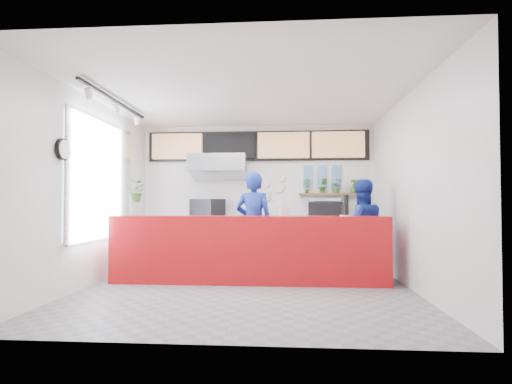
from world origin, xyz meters
The scene contains 46 objects.
floor centered at (0.00, 0.00, 0.00)m, with size 5.00×5.00×0.00m, color slate.
ceiling centered at (0.00, 0.00, 3.00)m, with size 5.00×5.00×0.00m, color silver.
wall_back centered at (0.00, 2.50, 1.50)m, with size 5.00×5.00×0.00m, color white.
wall_left centered at (-2.50, 0.00, 1.50)m, with size 5.00×5.00×0.00m, color white.
wall_right centered at (2.50, 0.00, 1.50)m, with size 5.00×5.00×0.00m, color white.
service_counter centered at (0.00, 0.40, 0.55)m, with size 4.50×0.60×1.10m, color #AC0C11.
cream_band centered at (0.00, 2.49, 2.60)m, with size 5.00×0.02×0.80m, color beige.
prep_bench centered at (-0.80, 2.20, 0.45)m, with size 1.80×0.60×0.90m, color #B2B5BA.
panini_oven centered at (-1.04, 2.20, 1.15)m, with size 0.55×0.55×0.50m, color black.
extraction_hood centered at (-0.80, 2.15, 2.15)m, with size 1.20×0.70×0.35m, color #B2B5BA.
hood_lip centered at (-0.80, 2.15, 1.95)m, with size 1.20×0.70×0.08m, color #B2B5BA.
right_bench centered at (1.50, 2.20, 0.45)m, with size 1.80×0.60×0.90m, color #B2B5BA.
espresso_machine centered at (1.46, 2.20, 1.12)m, with size 0.67×0.48×0.43m, color black.
espresso_tray centered at (1.46, 2.20, 1.38)m, with size 0.65×0.45×0.06m, color #ABAEB2.
herb_shelf centered at (1.60, 2.40, 1.50)m, with size 1.40×0.18×0.04m, color brown.
menu_board_far_left centered at (-1.75, 2.38, 2.55)m, with size 1.10×0.10×0.55m, color tan.
menu_board_mid_left centered at (-0.59, 2.38, 2.55)m, with size 1.10×0.10×0.55m, color black.
menu_board_mid_right centered at (0.57, 2.38, 2.55)m, with size 1.10×0.10×0.55m, color tan.
menu_board_far_right centered at (1.73, 2.38, 2.55)m, with size 1.10×0.10×0.55m, color tan.
soffit centered at (0.00, 2.46, 2.55)m, with size 4.80×0.04×0.65m, color black.
window_pane centered at (-2.47, 0.30, 1.70)m, with size 0.04×2.20×1.90m, color silver.
window_frame centered at (-2.45, 0.30, 1.70)m, with size 0.03×2.30×2.00m, color #B2B5BA.
wall_clock_rim centered at (-2.46, -0.90, 2.05)m, with size 0.30×0.30×0.05m, color black.
wall_clock_face centered at (-2.43, -0.90, 2.05)m, with size 0.26×0.26×0.02m, color white.
track_rail centered at (-2.10, 0.00, 2.94)m, with size 0.05×2.40×0.04m, color black.
dec_plate_a centered at (0.15, 2.47, 1.75)m, with size 0.24×0.24×0.03m, color silver.
dec_plate_b centered at (0.45, 2.47, 1.65)m, with size 0.24×0.24×0.03m, color silver.
dec_plate_c centered at (0.15, 2.47, 1.45)m, with size 0.24×0.24×0.03m, color silver.
dec_plate_d centered at (0.50, 2.47, 1.90)m, with size 0.24×0.24×0.03m, color silver.
photo_frame_a centered at (1.10, 2.48, 2.00)m, with size 0.20×0.02×0.25m, color #598CBF.
photo_frame_b centered at (1.40, 2.48, 2.00)m, with size 0.20×0.02×0.25m, color #598CBF.
photo_frame_c centered at (1.70, 2.48, 2.00)m, with size 0.20×0.02×0.25m, color #598CBF.
photo_frame_d centered at (1.10, 2.48, 1.75)m, with size 0.20×0.02×0.25m, color #598CBF.
photo_frame_e centered at (1.40, 2.48, 1.75)m, with size 0.20×0.02×0.25m, color #598CBF.
photo_frame_f centered at (1.70, 2.48, 1.75)m, with size 0.20×0.02×0.25m, color #598CBF.
staff_center centered at (0.04, 0.94, 0.93)m, with size 0.68×0.45×1.87m, color navy.
staff_right centered at (1.93, 0.89, 0.86)m, with size 0.84×0.65×1.72m, color navy.
herb_a centered at (1.07, 2.40, 1.68)m, with size 0.17×0.12×0.32m, color #316122.
herb_b centered at (1.41, 2.40, 1.68)m, with size 0.18×0.14×0.32m, color #316122.
herb_c centered at (1.70, 2.40, 1.66)m, with size 0.26×0.23×0.29m, color #316122.
herb_d centered at (2.06, 2.40, 1.67)m, with size 0.17×0.15×0.30m, color #316122.
glass_vase centered at (-1.88, 0.32, 1.22)m, with size 0.20×0.20×0.25m, color silver.
basil_vase centered at (-1.88, 0.32, 1.50)m, with size 0.33×0.28×0.36m, color #316122.
napkin_holder centered at (0.59, 0.33, 1.16)m, with size 0.14×0.09×0.13m, color silver.
white_plate centered at (1.58, 0.33, 1.11)m, with size 0.20×0.20×0.02m, color silver.
pepper_mill centered at (1.58, 0.33, 1.28)m, with size 0.08×0.08×0.32m, color black.
Camera 1 is at (0.60, -6.17, 1.31)m, focal length 28.00 mm.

